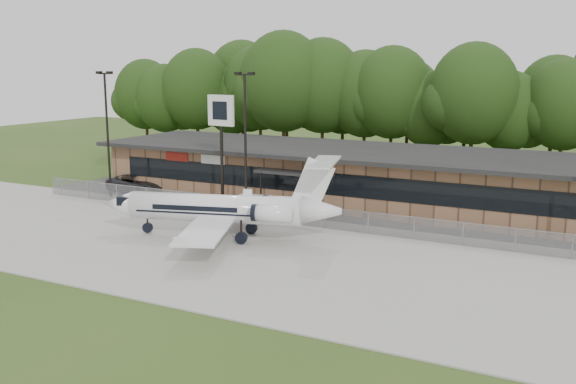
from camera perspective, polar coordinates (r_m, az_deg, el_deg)
The scene contains 11 objects.
ground at distance 31.31m, azimuth -11.60°, elevation -8.99°, with size 160.00×160.00×0.00m, color #2F4B1A.
apron at distance 37.50m, azimuth -3.89°, elevation -5.31°, with size 64.00×18.00×0.08m, color #9E9B93.
parking_lot at distance 47.37m, azimuth 3.34°, elevation -1.82°, with size 50.00×9.00×0.06m, color #383835.
terminal at distance 50.97m, azimuth 5.41°, elevation 1.54°, with size 41.00×11.65×4.30m.
fence at distance 43.24m, azimuth 0.92°, elevation -2.05°, with size 46.00×0.04×1.52m.
treeline at distance 67.42m, azimuth 11.35°, elevation 8.27°, with size 72.00×12.00×15.00m, color #1C3210, non-canonical shape.
light_pole_left at distance 53.93m, azimuth -15.78°, elevation 5.77°, with size 1.55×0.30×10.23m.
light_pole_mid at distance 46.06m, azimuth -3.82°, elevation 5.31°, with size 1.55×0.30×10.23m.
business_jet at distance 39.99m, azimuth -5.67°, elevation -1.57°, with size 15.51×13.92×5.26m.
suv at distance 56.18m, azimuth -13.27°, elevation 0.74°, with size 2.59×5.62×1.56m, color #303133.
pole_sign at distance 47.45m, azimuth -5.97°, elevation 6.15°, with size 2.26×0.46×8.57m.
Camera 1 is at (18.77, -22.68, 10.68)m, focal length 40.00 mm.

